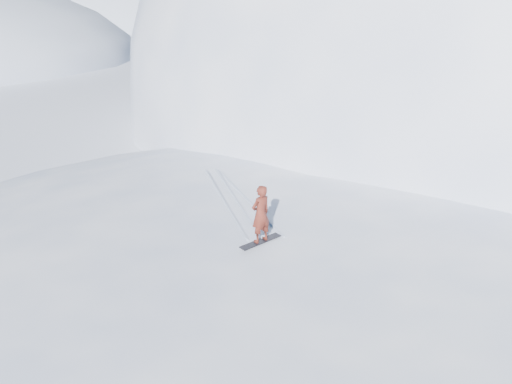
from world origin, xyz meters
TOP-DOWN VIEW (x-y plane):
  - ground at (0.00, 0.00)m, footprint 400.00×400.00m
  - near_ridge at (1.00, 3.00)m, footprint 36.00×28.00m
  - summit_peak at (22.00, 26.00)m, footprint 60.00×56.00m
  - peak_shoulder at (10.00, 20.00)m, footprint 28.00×24.00m
  - far_ridge_c at (-40.00, 110.00)m, footprint 140.00×90.00m
  - wind_bumps at (-0.56, 2.12)m, footprint 16.00×14.40m
  - snowboard at (-1.63, 1.14)m, footprint 1.27×0.94m
  - snowboarder at (-1.63, 1.14)m, footprint 0.73×0.67m
  - board_tracks at (-2.07, 4.24)m, footprint 2.11×5.93m

SIDE VIEW (x-z plane):
  - ground at x=0.00m, z-range 0.00..0.00m
  - near_ridge at x=1.00m, z-range -2.40..2.40m
  - summit_peak at x=22.00m, z-range -28.00..28.00m
  - peak_shoulder at x=10.00m, z-range -9.00..9.00m
  - far_ridge_c at x=-40.00m, z-range -18.00..18.00m
  - wind_bumps at x=-0.56m, z-range -0.50..0.50m
  - snowboard at x=-1.63m, z-range 2.40..2.42m
  - board_tracks at x=-2.07m, z-range 2.40..2.44m
  - snowboarder at x=-1.63m, z-range 2.42..4.10m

